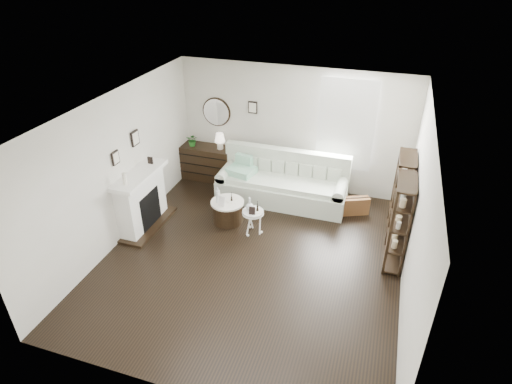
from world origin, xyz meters
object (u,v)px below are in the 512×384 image
(drum_table, at_px, (228,211))
(pedestal_table, at_px, (253,213))
(dresser, at_px, (207,162))
(sofa, at_px, (283,185))

(drum_table, relative_size, pedestal_table, 1.32)
(dresser, bearing_deg, pedestal_table, -46.00)
(dresser, distance_m, pedestal_table, 2.45)
(sofa, relative_size, drum_table, 4.16)
(sofa, relative_size, dresser, 2.26)
(pedestal_table, bearing_deg, drum_table, 159.44)
(sofa, distance_m, pedestal_table, 1.40)
(drum_table, distance_m, pedestal_table, 0.68)
(drum_table, bearing_deg, pedestal_table, -20.56)
(dresser, bearing_deg, drum_table, -54.33)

